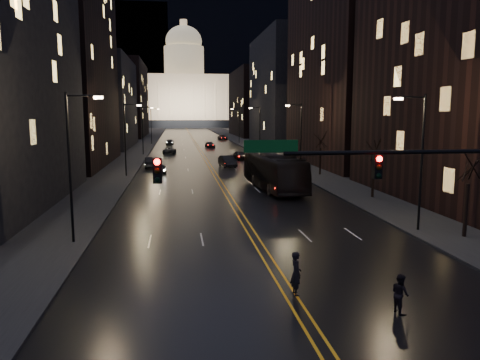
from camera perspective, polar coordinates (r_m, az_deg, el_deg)
name	(u,v)px	position (r m, az deg, el deg)	size (l,w,h in m)	color
ground	(293,300)	(20.48, 6.46, -14.32)	(900.00, 900.00, 0.00)	black
road	(192,138)	(148.61, -5.86, 5.15)	(20.00, 320.00, 0.02)	black
sidewalk_left	(147,138)	(148.82, -11.28, 5.06)	(8.00, 320.00, 0.16)	black
sidewalk_right	(236,137)	(149.70, -0.48, 5.24)	(8.00, 320.00, 0.16)	black
center_line	(192,138)	(148.61, -5.86, 5.15)	(0.62, 320.00, 0.01)	orange
building_left_mid	(63,70)	(74.39, -20.79, 12.44)	(12.00, 30.00, 28.00)	black
building_left_far	(104,103)	(111.54, -16.27, 9.00)	(12.00, 34.00, 20.00)	black
building_left_dist	(126,100)	(159.22, -13.73, 9.48)	(12.00, 40.00, 24.00)	black
building_right_near	(475,64)	(46.34, 26.77, 12.51)	(12.00, 26.00, 24.00)	black
building_right_tall	(351,36)	(73.86, 13.38, 16.69)	(12.00, 30.00, 38.00)	black
building_right_mid	(285,91)	(113.40, 5.55, 10.78)	(12.00, 34.00, 26.00)	black
building_right_dist	(253,103)	(160.43, 1.58, 9.34)	(12.00, 40.00, 22.00)	black
mountain_ridge	(229,43)	(404.89, -1.30, 16.32)	(520.00, 60.00, 130.00)	black
capitol	(185,96)	(268.53, -6.76, 10.14)	(90.00, 50.00, 58.50)	black
traffic_signal	(431,178)	(21.35, 22.25, 0.27)	(17.29, 0.45, 7.00)	black
streetlamp_right_near	(419,155)	(32.42, 21.02, 2.81)	(2.13, 0.25, 9.00)	black
streetlamp_left_near	(73,160)	(29.10, -19.73, 2.32)	(2.13, 0.25, 9.00)	black
streetlamp_right_mid	(300,134)	(60.42, 7.27, 5.54)	(2.13, 0.25, 9.00)	black
streetlamp_left_mid	(126,135)	(58.71, -13.68, 5.30)	(2.13, 0.25, 9.00)	black
streetlamp_right_far	(259,127)	(89.72, 2.32, 6.45)	(2.13, 0.25, 9.00)	black
streetlamp_left_far	(144,128)	(88.58, -11.68, 6.26)	(2.13, 0.25, 9.00)	black
streetlamp_right_dist	(238,124)	(119.37, -0.19, 6.89)	(2.13, 0.25, 9.00)	black
streetlamp_left_dist	(152,124)	(118.51, -10.69, 6.74)	(2.13, 0.25, 9.00)	black
tree_right_near	(469,167)	(31.91, 26.13, 1.43)	(2.40, 2.40, 6.65)	black
tree_right_mid	(374,149)	(44.17, 16.04, 3.60)	(2.40, 2.40, 6.65)	black
tree_right_far	(321,139)	(59.14, 9.81, 4.89)	(2.40, 2.40, 6.65)	black
bus	(274,171)	(48.06, 4.14, 1.09)	(3.17, 13.55, 3.78)	black
oncoming_car_a	(160,169)	(61.43, -9.71, 1.39)	(1.56, 3.88, 1.32)	black
oncoming_car_b	(151,162)	(67.97, -10.82, 2.13)	(1.70, 4.88, 1.61)	black
oncoming_car_c	(170,150)	(90.99, -8.58, 3.60)	(2.19, 4.75, 1.32)	black
oncoming_car_d	(170,142)	(116.70, -8.58, 4.60)	(1.90, 4.67, 1.35)	black
receding_car_a	(228,161)	(67.99, -1.53, 2.29)	(1.74, 5.00, 1.65)	black
receding_car_b	(241,155)	(78.45, 0.09, 3.04)	(1.80, 4.48, 1.53)	black
receding_car_c	(210,145)	(105.90, -3.69, 4.30)	(1.79, 4.40, 1.28)	black
receding_car_d	(223,137)	(136.04, -2.14, 5.20)	(2.36, 5.12, 1.42)	black
pedestrian_a	(296,273)	(20.65, 6.86, -11.24)	(0.71, 0.46, 1.94)	black
pedestrian_b	(400,293)	(19.90, 18.95, -12.95)	(0.77, 0.42, 1.59)	black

